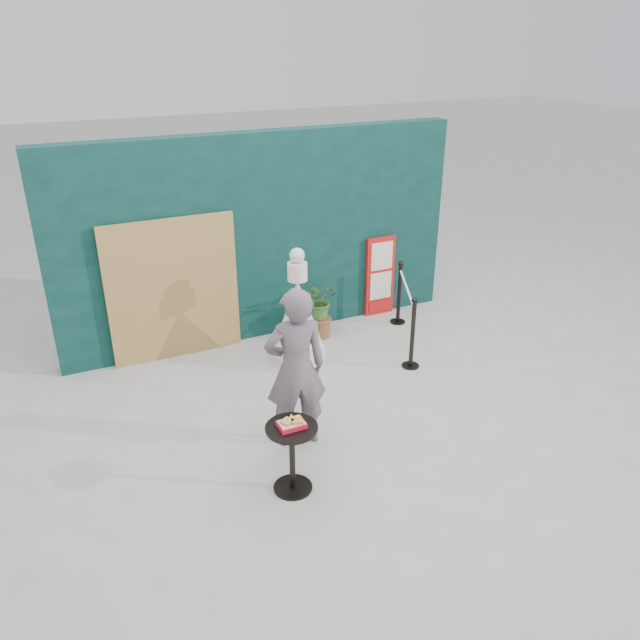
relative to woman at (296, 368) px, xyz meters
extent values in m
plane|color=#ADAAA5|center=(0.70, -0.33, -0.93)|extent=(60.00, 60.00, 0.00)
cube|color=black|center=(0.70, 2.82, 0.57)|extent=(6.00, 0.30, 3.00)
cube|color=tan|center=(-0.70, 2.61, 0.07)|extent=(1.80, 0.08, 2.00)
imported|color=#61535E|center=(0.00, 0.00, 0.00)|extent=(0.74, 0.55, 1.87)
cube|color=red|center=(2.60, 2.63, -0.28)|extent=(0.50, 0.06, 1.30)
cube|color=beige|center=(2.60, 2.59, 0.07)|extent=(0.38, 0.02, 0.45)
cube|color=beige|center=(2.60, 2.59, -0.43)|extent=(0.38, 0.02, 0.45)
cube|color=red|center=(2.60, 2.59, -0.78)|extent=(0.38, 0.02, 0.18)
cube|color=silver|center=(0.76, 1.70, -0.78)|extent=(0.56, 0.56, 0.31)
cone|color=silver|center=(0.76, 1.70, -0.17)|extent=(0.65, 0.65, 0.92)
cylinder|color=white|center=(0.76, 1.70, 0.41)|extent=(0.26, 0.26, 0.24)
sphere|color=white|center=(0.76, 1.70, 0.63)|extent=(0.20, 0.20, 0.20)
cylinder|color=black|center=(-0.37, -0.74, -0.92)|extent=(0.40, 0.40, 0.02)
cylinder|color=black|center=(-0.37, -0.74, -0.57)|extent=(0.06, 0.06, 0.72)
cylinder|color=black|center=(-0.37, -0.74, -0.20)|extent=(0.52, 0.52, 0.03)
cube|color=red|center=(-0.37, -0.74, -0.16)|extent=(0.26, 0.19, 0.05)
cube|color=red|center=(-0.37, -0.74, -0.13)|extent=(0.24, 0.17, 0.00)
cube|color=#DAA54F|center=(-0.41, -0.73, -0.12)|extent=(0.15, 0.14, 0.02)
cube|color=gold|center=(-0.32, -0.76, -0.12)|extent=(0.13, 0.13, 0.02)
cone|color=#FCFF43|center=(-0.35, -0.69, -0.10)|extent=(0.06, 0.06, 0.06)
cylinder|color=brown|center=(1.36, 2.28, -0.80)|extent=(0.32, 0.32, 0.27)
cylinder|color=#973F31|center=(1.36, 2.28, -0.65)|extent=(0.35, 0.35, 0.04)
imported|color=#3B632A|center=(1.36, 2.28, -0.33)|extent=(0.52, 0.45, 0.58)
cylinder|color=black|center=(2.10, 0.89, -0.92)|extent=(0.24, 0.24, 0.02)
cylinder|color=black|center=(2.10, 0.89, -0.45)|extent=(0.06, 0.06, 0.96)
sphere|color=black|center=(2.10, 0.89, 0.06)|extent=(0.09, 0.09, 0.09)
cylinder|color=black|center=(2.70, 2.19, -0.92)|extent=(0.24, 0.24, 0.02)
cylinder|color=black|center=(2.70, 2.19, -0.45)|extent=(0.06, 0.06, 0.96)
sphere|color=black|center=(2.70, 2.19, 0.06)|extent=(0.09, 0.09, 0.09)
cylinder|color=white|center=(2.40, 1.54, -0.05)|extent=(0.63, 1.31, 0.03)
camera|label=1|loc=(-2.28, -5.40, 3.32)|focal=35.00mm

